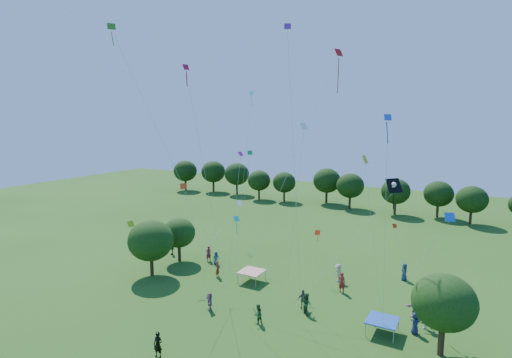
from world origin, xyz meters
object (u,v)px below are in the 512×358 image
object	(u,v)px
tent_blue	(382,320)
man_in_black	(158,345)
near_tree_north	(179,233)
near_tree_east	(444,302)
tent_red_stripe	(252,272)
near_tree_west	(151,240)
red_high_kite	(322,95)
pirate_kite	(393,187)

from	to	relation	value
tent_blue	man_in_black	size ratio (longest dim) A/B	1.27
near_tree_north	man_in_black	bearing A→B (deg)	-54.46
near_tree_north	tent_blue	size ratio (longest dim) A/B	2.24
near_tree_north	near_tree_east	world-z (taller)	near_tree_east
near_tree_north	tent_red_stripe	world-z (taller)	near_tree_north
near_tree_north	near_tree_west	bearing A→B (deg)	-86.41
tent_blue	man_in_black	xyz separation A→B (m)	(-12.52, -10.37, -0.17)
near_tree_north	near_tree_east	xyz separation A→B (m)	(27.30, -5.52, 0.51)
near_tree_west	red_high_kite	bearing A→B (deg)	15.80
near_tree_east	near_tree_west	bearing A→B (deg)	178.16
near_tree_west	pirate_kite	size ratio (longest dim) A/B	0.59
tent_red_stripe	tent_blue	xyz separation A→B (m)	(13.25, -3.57, 0.00)
near_tree_west	tent_red_stripe	xyz separation A→B (m)	(9.71, 3.56, -2.66)
near_tree_north	tent_red_stripe	distance (m)	10.31
tent_blue	near_tree_east	bearing A→B (deg)	-12.02
near_tree_west	near_tree_north	size ratio (longest dim) A/B	1.17
tent_red_stripe	man_in_black	world-z (taller)	man_in_black
red_high_kite	near_tree_east	bearing A→B (deg)	-26.70
near_tree_east	tent_red_stripe	bearing A→B (deg)	165.64
near_tree_west	near_tree_east	size ratio (longest dim) A/B	1.02
near_tree_west	near_tree_east	distance (m)	27.02
near_tree_west	tent_blue	size ratio (longest dim) A/B	2.62
near_tree_west	tent_blue	world-z (taller)	near_tree_west
tent_blue	pirate_kite	world-z (taller)	pirate_kite
near_tree_north	red_high_kite	xyz separation A→B (m)	(16.48, -0.08, 14.61)
man_in_black	near_tree_east	bearing A→B (deg)	17.69
near_tree_west	tent_red_stripe	bearing A→B (deg)	20.14
near_tree_north	man_in_black	xyz separation A→B (m)	(10.73, -15.03, -2.40)
pirate_kite	near_tree_east	bearing A→B (deg)	-49.17
near_tree_west	near_tree_north	bearing A→B (deg)	93.59
near_tree_north	near_tree_east	bearing A→B (deg)	-11.43
near_tree_east	man_in_black	xyz separation A→B (m)	(-16.57, -9.51, -2.91)
near_tree_west	red_high_kite	world-z (taller)	red_high_kite
man_in_black	red_high_kite	world-z (taller)	red_high_kite
near_tree_east	tent_blue	world-z (taller)	near_tree_east
red_high_kite	pirate_kite	bearing A→B (deg)	-1.06
pirate_kite	tent_blue	bearing A→B (deg)	-82.84
tent_blue	red_high_kite	size ratio (longest dim) A/B	0.11
near_tree_west	pirate_kite	world-z (taller)	pirate_kite
pirate_kite	red_high_kite	distance (m)	9.75
near_tree_west	man_in_black	distance (m)	14.99
near_tree_east	tent_red_stripe	size ratio (longest dim) A/B	2.58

